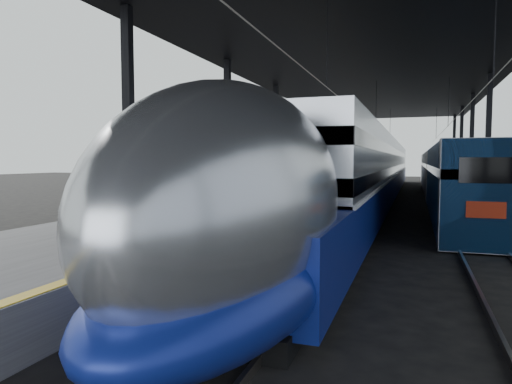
% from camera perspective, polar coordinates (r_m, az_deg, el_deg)
% --- Properties ---
extents(ground, '(160.00, 160.00, 0.00)m').
position_cam_1_polar(ground, '(11.84, -5.79, -11.00)').
color(ground, black).
rests_on(ground, ground).
extents(platform, '(6.00, 80.00, 1.00)m').
position_cam_1_polar(platform, '(31.59, 3.85, -0.65)').
color(platform, '#4C4C4F').
rests_on(platform, ground).
extents(yellow_strip, '(0.30, 80.00, 0.01)m').
position_cam_1_polar(yellow_strip, '(30.93, 8.86, 0.15)').
color(yellow_strip, gold).
rests_on(yellow_strip, platform).
extents(rails, '(6.52, 80.00, 0.16)m').
position_cam_1_polar(rails, '(30.51, 18.49, -1.81)').
color(rails, slate).
rests_on(rails, ground).
extents(canopy, '(18.00, 75.00, 9.47)m').
position_cam_1_polar(canopy, '(31.10, 13.91, 15.12)').
color(canopy, black).
rests_on(canopy, ground).
extents(tgv_train, '(3.16, 65.20, 4.52)m').
position_cam_1_polar(tgv_train, '(35.16, 14.60, 2.34)').
color(tgv_train, '#AEB0B5').
rests_on(tgv_train, ground).
extents(second_train, '(2.74, 56.05, 3.78)m').
position_cam_1_polar(second_train, '(43.30, 22.10, 2.20)').
color(second_train, navy).
rests_on(second_train, ground).
extents(child, '(0.42, 0.36, 0.99)m').
position_cam_1_polar(child, '(10.76, -15.93, -4.54)').
color(child, '#552B1C').
rests_on(child, platform).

